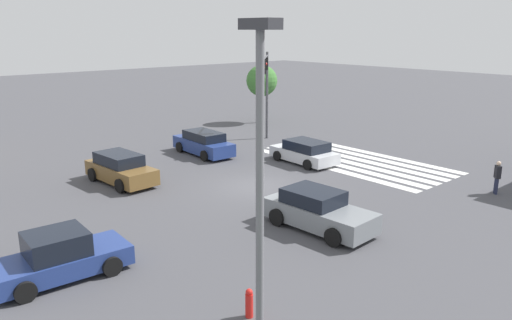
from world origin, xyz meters
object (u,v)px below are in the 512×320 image
(car_3, at_px, (203,143))
(pedestrian, at_px, (497,176))
(car_5, at_px, (60,257))
(street_light_pole_a, at_px, (260,191))
(fire_hydrant, at_px, (249,303))
(car_2, at_px, (121,169))
(car_1, at_px, (305,152))
(traffic_signal_mast, at_px, (266,80))
(car_4, at_px, (318,211))
(tree_corner_b, at_px, (262,81))

(car_3, bearing_deg, pedestrian, -156.55)
(car_3, distance_m, car_5, 16.51)
(street_light_pole_a, distance_m, fire_hydrant, 5.42)
(car_2, distance_m, car_3, 7.07)
(street_light_pole_a, bearing_deg, car_1, -49.26)
(car_3, relative_size, car_5, 1.10)
(pedestrian, bearing_deg, car_1, -28.06)
(car_3, xyz_separation_m, pedestrian, (-15.74, -6.12, 0.18))
(pedestrian, height_order, fire_hydrant, pedestrian)
(traffic_signal_mast, height_order, pedestrian, traffic_signal_mast)
(car_3, relative_size, car_4, 1.03)
(car_2, distance_m, street_light_pole_a, 17.71)
(car_2, relative_size, car_3, 0.95)
(tree_corner_b, height_order, fire_hydrant, tree_corner_b)
(car_2, height_order, car_3, car_2)
(street_light_pole_a, bearing_deg, tree_corner_b, -41.84)
(car_5, bearing_deg, car_4, -13.05)
(fire_hydrant, bearing_deg, pedestrian, -88.93)
(car_1, height_order, car_3, car_3)
(car_1, bearing_deg, fire_hydrant, 130.86)
(car_4, xyz_separation_m, car_5, (2.68, 9.27, -0.05))
(car_5, bearing_deg, car_3, 41.68)
(traffic_signal_mast, bearing_deg, car_1, 26.04)
(car_1, xyz_separation_m, fire_hydrant, (-10.41, 13.19, -0.23))
(street_light_pole_a, relative_size, fire_hydrant, 9.22)
(car_1, bearing_deg, car_5, 108.63)
(traffic_signal_mast, xyz_separation_m, street_light_pole_a, (-18.58, 17.03, 0.35))
(car_3, distance_m, fire_hydrant, 18.80)
(pedestrian, relative_size, fire_hydrant, 1.90)
(street_light_pole_a, bearing_deg, traffic_signal_mast, -42.51)
(traffic_signal_mast, distance_m, car_5, 21.19)
(car_2, bearing_deg, car_4, 11.93)
(car_1, relative_size, pedestrian, 2.63)
(tree_corner_b, bearing_deg, car_3, 120.11)
(tree_corner_b, bearing_deg, pedestrian, 169.15)
(traffic_signal_mast, distance_m, street_light_pole_a, 25.20)
(car_3, bearing_deg, street_light_pole_a, 149.99)
(pedestrian, xyz_separation_m, fire_hydrant, (-0.30, 15.94, -0.48))
(pedestrian, bearing_deg, car_2, 0.14)
(car_3, height_order, pedestrian, pedestrian)
(fire_hydrant, bearing_deg, car_2, -12.50)
(car_1, bearing_deg, tree_corner_b, -28.24)
(pedestrian, bearing_deg, car_3, -22.01)
(car_4, xyz_separation_m, street_light_pole_a, (-5.67, 8.13, 4.02))
(pedestrian, bearing_deg, tree_corner_b, -54.10)
(car_1, xyz_separation_m, car_4, (-7.36, 6.99, 0.08))
(pedestrian, bearing_deg, street_light_pole_a, 55.99)
(tree_corner_b, bearing_deg, car_5, 125.07)
(car_2, relative_size, car_5, 1.05)
(car_3, xyz_separation_m, fire_hydrant, (-16.04, 9.82, -0.30))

